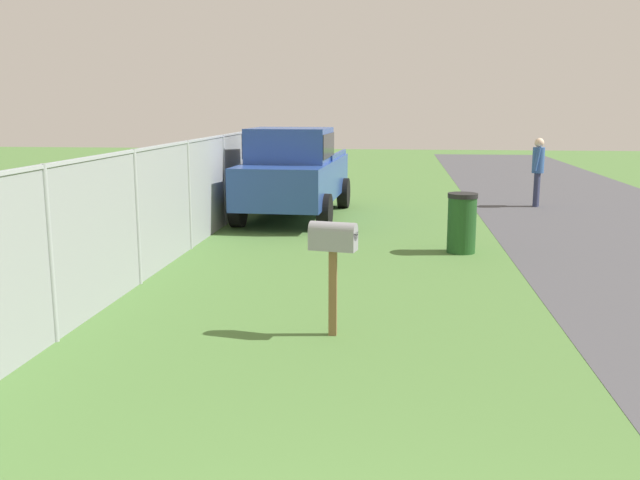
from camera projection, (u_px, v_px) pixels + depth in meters
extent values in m
cube|color=brown|center=(333.00, 293.00, 7.85)|extent=(0.09, 0.09, 0.99)
cube|color=gray|center=(333.00, 240.00, 7.74)|extent=(0.30, 0.56, 0.22)
cylinder|color=gray|center=(333.00, 231.00, 7.72)|extent=(0.30, 0.56, 0.20)
cube|color=red|center=(334.00, 233.00, 7.83)|extent=(0.02, 0.04, 0.18)
cube|color=#284793|center=(295.00, 179.00, 16.29)|extent=(5.00, 2.12, 0.90)
cube|color=#284793|center=(290.00, 145.00, 15.56)|extent=(1.75, 1.82, 0.76)
cube|color=black|center=(290.00, 145.00, 15.56)|extent=(1.70, 1.86, 0.53)
cube|color=#284793|center=(338.00, 155.00, 17.10)|extent=(2.56, 0.20, 0.12)
cube|color=#284793|center=(269.00, 154.00, 17.37)|extent=(2.56, 0.20, 0.12)
cylinder|color=black|center=(325.00, 212.00, 14.66)|extent=(0.77, 0.30, 0.76)
cylinder|color=black|center=(238.00, 210.00, 14.95)|extent=(0.77, 0.30, 0.76)
cylinder|color=black|center=(344.00, 193.00, 17.81)|extent=(0.77, 0.30, 0.76)
cylinder|color=black|center=(272.00, 192.00, 18.10)|extent=(0.77, 0.30, 0.76)
cylinder|color=#1E4C1E|center=(462.00, 225.00, 12.32)|extent=(0.50, 0.50, 0.98)
cylinder|color=black|center=(463.00, 196.00, 12.22)|extent=(0.53, 0.53, 0.08)
cylinder|color=#2D3351|center=(536.00, 190.00, 17.92)|extent=(0.14, 0.14, 0.87)
cylinder|color=#2D3351|center=(537.00, 190.00, 18.04)|extent=(0.14, 0.14, 0.87)
cylinder|color=#335999|center=(538.00, 160.00, 17.84)|extent=(0.30, 0.30, 0.66)
sphere|color=beige|center=(539.00, 143.00, 17.75)|extent=(0.24, 0.24, 0.24)
cylinder|color=#335999|center=(537.00, 159.00, 17.65)|extent=(0.09, 0.18, 0.60)
cylinder|color=#335999|center=(540.00, 158.00, 18.01)|extent=(0.09, 0.18, 0.60)
cylinder|color=#9EA3A8|center=(50.00, 255.00, 7.54)|extent=(0.07, 0.07, 1.97)
cylinder|color=#9EA3A8|center=(137.00, 218.00, 10.04)|extent=(0.07, 0.07, 1.97)
cylinder|color=#9EA3A8|center=(189.00, 195.00, 12.54)|extent=(0.07, 0.07, 1.97)
cylinder|color=#9EA3A8|center=(224.00, 180.00, 15.04)|extent=(0.07, 0.07, 1.97)
cylinder|color=#9EA3A8|center=(249.00, 170.00, 17.54)|extent=(0.07, 0.07, 1.97)
cylinder|color=#9EA3A8|center=(268.00, 162.00, 20.05)|extent=(0.07, 0.07, 1.97)
cube|color=#9EA3A8|center=(163.00, 146.00, 11.11)|extent=(17.95, 0.04, 0.04)
cube|color=gray|center=(166.00, 205.00, 11.29)|extent=(17.95, 0.01, 1.97)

